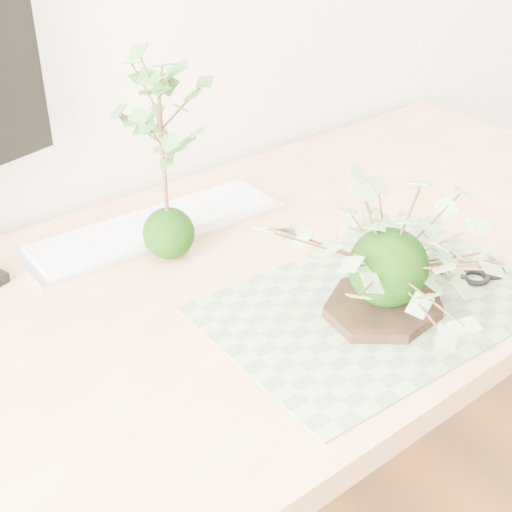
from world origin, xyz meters
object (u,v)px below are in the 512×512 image
Objects in this scene: desk at (257,320)px; keyboard at (155,227)px; ivy_kokedama at (392,234)px; maple_kokedama at (160,112)px.

keyboard is at bearing 103.70° from desk.
ivy_kokedama is (0.07, -0.19, 0.21)m from desk.
desk is at bearing -73.63° from keyboard.
keyboard is at bearing 73.47° from maple_kokedama.
ivy_kokedama is at bearing -70.10° from keyboard.
maple_kokedama is (-0.15, 0.31, 0.11)m from ivy_kokedama.
desk is 3.59× the size of keyboard.
maple_kokedama is at bearing -103.86° from keyboard.
desk is 0.29m from ivy_kokedama.
desk is 0.35m from maple_kokedama.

